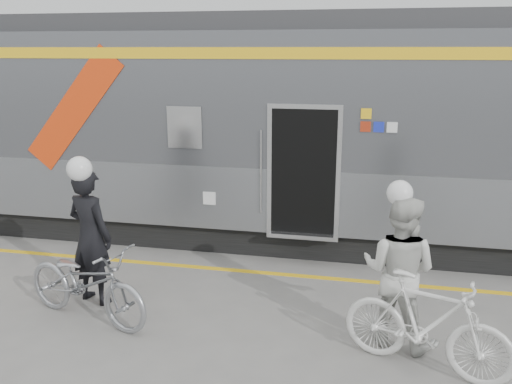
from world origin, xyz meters
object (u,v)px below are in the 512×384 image
(woman, at_px, (399,271))
(bicycle_right, at_px, (427,324))
(man, at_px, (90,236))
(bicycle_left, at_px, (86,283))

(woman, bearing_deg, bicycle_right, 138.21)
(woman, xyz_separation_m, bicycle_right, (0.30, -0.55, -0.37))
(bicycle_right, bearing_deg, man, 99.06)
(man, bearing_deg, woman, -166.64)
(man, distance_m, bicycle_left, 0.73)
(bicycle_left, xyz_separation_m, bicycle_right, (4.28, -0.28, 0.03))
(bicycle_left, distance_m, bicycle_right, 4.29)
(man, bearing_deg, bicycle_right, -173.30)
(bicycle_left, relative_size, bicycle_right, 1.08)
(man, relative_size, bicycle_right, 1.03)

